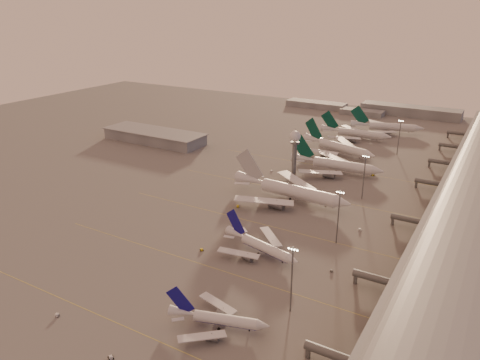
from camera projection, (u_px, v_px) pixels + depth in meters
The scene contains 26 objects.
ground at pixel (159, 266), 188.39m from camera, with size 700.00×700.00×0.00m, color #605E5E.
taxiway_markings at pixel (286, 229), 219.36m from camera, with size 180.00×185.25×0.02m.
hangar at pixel (154, 136), 356.57m from camera, with size 82.00×27.00×8.50m.
radar_tower at pixel (295, 145), 275.39m from camera, with size 6.40×6.40×31.10m.
mast_a at pixel (292, 277), 156.08m from camera, with size 3.60×0.56×25.00m.
mast_b at pixel (338, 215), 201.85m from camera, with size 3.60×0.56×25.00m.
mast_c at pixel (364, 175), 248.58m from camera, with size 3.60×0.56×25.00m.
mast_d at pixel (399, 136), 322.11m from camera, with size 3.60×0.56×25.00m.
distant_horizon at pixel (380, 109), 448.01m from camera, with size 165.00×37.50×9.00m.
narrowbody_near at pixel (218, 320), 151.86m from camera, with size 33.72×26.51×13.55m.
narrowbody_mid at pixel (261, 247), 196.56m from camera, with size 39.35×31.03×15.64m.
widebody_white at pixel (291, 193), 249.41m from camera, with size 69.21×55.30×24.33m.
greentail_a at pixel (336, 167), 291.31m from camera, with size 59.79×48.22×21.71m.
greentail_b at pixel (338, 149), 326.75m from camera, with size 58.66×46.63×22.05m.
greentail_c at pixel (355, 135), 363.30m from camera, with size 55.96×45.13×20.32m.
greentail_d at pixel (387, 128), 381.25m from camera, with size 57.37×45.72×21.32m.
gsv_truck_a at pixel (58, 314), 157.60m from camera, with size 6.12×3.77×2.33m.
gsv_tug_near at pixel (111, 358), 139.04m from camera, with size 3.70×4.14×1.02m.
gsv_catering_a at pixel (308, 341), 143.85m from camera, with size 5.10×2.82×3.99m.
gsv_tug_mid at pixel (202, 250), 199.90m from camera, with size 3.70×3.73×0.94m.
gsv_truck_b at pixel (332, 270), 183.86m from camera, with size 4.99×1.95×2.01m.
gsv_truck_c at pixel (239, 205), 242.17m from camera, with size 6.49×4.51×2.47m.
gsv_catering_b at pixel (360, 227), 216.87m from camera, with size 5.72×3.63×4.34m.
gsv_tug_far at pixel (299, 193), 259.14m from camera, with size 3.37×3.49×0.87m.
gsv_truck_d at pixel (272, 170), 293.96m from camera, with size 2.32×5.01×1.95m.
gsv_tug_hangar at pixel (373, 175), 286.69m from camera, with size 3.90×2.41×1.09m.
Camera 1 is at (111.14, -124.76, 99.26)m, focal length 35.00 mm.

